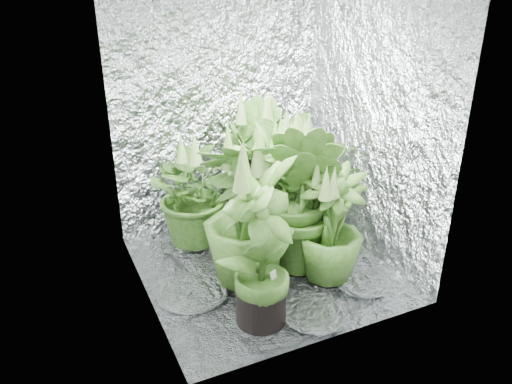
{
  "coord_description": "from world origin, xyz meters",
  "views": [
    {
      "loc": [
        -1.29,
        -2.64,
        1.88
      ],
      "look_at": [
        -0.06,
        0.0,
        0.59
      ],
      "focal_mm": 35.0,
      "sensor_mm": 36.0,
      "label": 1
    }
  ],
  "objects": [
    {
      "name": "plant_c",
      "position": [
        0.18,
        0.58,
        0.5
      ],
      "size": [
        0.59,
        0.59,
        1.09
      ],
      "rotation": [
        0.0,
        0.0,
        1.48
      ],
      "color": "black",
      "rests_on": "ground"
    },
    {
      "name": "walls",
      "position": [
        0.0,
        0.0,
        1.0
      ],
      "size": [
        1.62,
        1.62,
        2.0
      ],
      "color": "silver",
      "rests_on": "ground"
    },
    {
      "name": "plant_f",
      "position": [
        -0.26,
        -0.5,
        0.51
      ],
      "size": [
        0.73,
        0.73,
        1.11
      ],
      "rotation": [
        0.0,
        0.0,
        4.17
      ],
      "color": "black",
      "rests_on": "ground"
    },
    {
      "name": "ground",
      "position": [
        0.0,
        0.0,
        0.0
      ],
      "size": [
        1.6,
        1.6,
        0.0
      ],
      "primitive_type": "plane",
      "color": "silver",
      "rests_on": "ground"
    },
    {
      "name": "plant_a",
      "position": [
        -0.29,
        0.53,
        0.41
      ],
      "size": [
        0.72,
        0.72,
        0.88
      ],
      "rotation": [
        0.0,
        0.0,
        6.28
      ],
      "color": "black",
      "rests_on": "ground"
    },
    {
      "name": "plant_h",
      "position": [
        0.33,
        -0.29,
        0.38
      ],
      "size": [
        0.59,
        0.59,
        0.85
      ],
      "rotation": [
        0.0,
        0.0,
        5.72
      ],
      "color": "black",
      "rests_on": "ground"
    },
    {
      "name": "plant_d",
      "position": [
        -0.17,
        -0.09,
        0.48
      ],
      "size": [
        0.71,
        0.71,
        1.07
      ],
      "rotation": [
        0.0,
        0.0,
        2.72
      ],
      "color": "black",
      "rests_on": "ground"
    },
    {
      "name": "plant_e",
      "position": [
        0.4,
        0.09,
        0.47
      ],
      "size": [
        0.98,
        0.98,
        1.0
      ],
      "rotation": [
        0.0,
        0.0,
        2.92
      ],
      "color": "black",
      "rests_on": "ground"
    },
    {
      "name": "plant_label",
      "position": [
        -0.2,
        -0.53,
        0.3
      ],
      "size": [
        0.05,
        0.04,
        0.08
      ],
      "primitive_type": "cube",
      "rotation": [
        -0.21,
        0.0,
        0.48
      ],
      "color": "white",
      "rests_on": "plant_f"
    },
    {
      "name": "circulation_fan",
      "position": [
        0.61,
        0.63,
        0.14
      ],
      "size": [
        0.19,
        0.28,
        0.34
      ],
      "rotation": [
        0.0,
        0.0,
        -0.42
      ],
      "color": "black",
      "rests_on": "ground"
    },
    {
      "name": "plant_g",
      "position": [
        0.22,
        -0.07,
        0.52
      ],
      "size": [
        0.76,
        0.76,
        1.13
      ],
      "rotation": [
        0.0,
        0.0,
        5.15
      ],
      "color": "black",
      "rests_on": "ground"
    },
    {
      "name": "plant_b",
      "position": [
        0.18,
        0.2,
        0.46
      ],
      "size": [
        0.68,
        0.68,
        1.01
      ],
      "rotation": [
        0.0,
        0.0,
        0.64
      ],
      "color": "black",
      "rests_on": "ground"
    }
  ]
}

